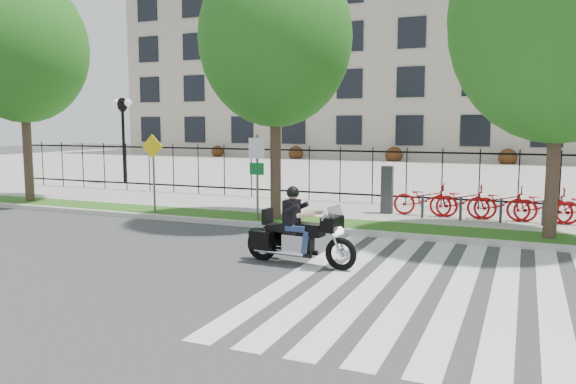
% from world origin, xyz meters
% --- Properties ---
extents(ground, '(120.00, 120.00, 0.00)m').
position_xyz_m(ground, '(0.00, 0.00, 0.00)').
color(ground, '#353538').
rests_on(ground, ground).
extents(curb, '(60.00, 0.20, 0.15)m').
position_xyz_m(curb, '(0.00, 4.10, 0.07)').
color(curb, '#BAB8AF').
rests_on(curb, ground).
extents(grass_verge, '(60.00, 1.50, 0.15)m').
position_xyz_m(grass_verge, '(0.00, 4.95, 0.07)').
color(grass_verge, '#1F4C13').
rests_on(grass_verge, ground).
extents(sidewalk, '(60.00, 3.50, 0.15)m').
position_xyz_m(sidewalk, '(0.00, 7.45, 0.07)').
color(sidewalk, gray).
rests_on(sidewalk, ground).
extents(plaza, '(80.00, 34.00, 0.10)m').
position_xyz_m(plaza, '(0.00, 25.00, 0.05)').
color(plaza, gray).
rests_on(plaza, ground).
extents(crosswalk_stripes, '(5.70, 8.00, 0.01)m').
position_xyz_m(crosswalk_stripes, '(4.83, 0.00, 0.01)').
color(crosswalk_stripes, silver).
rests_on(crosswalk_stripes, ground).
extents(iron_fence, '(30.00, 0.06, 2.00)m').
position_xyz_m(iron_fence, '(0.00, 9.20, 1.15)').
color(iron_fence, black).
rests_on(iron_fence, sidewalk).
extents(office_building, '(60.00, 21.90, 20.15)m').
position_xyz_m(office_building, '(0.00, 44.92, 9.97)').
color(office_building, '#A89F87').
rests_on(office_building, ground).
extents(lamp_post_left, '(1.06, 0.70, 4.25)m').
position_xyz_m(lamp_post_left, '(-12.00, 12.00, 3.21)').
color(lamp_post_left, black).
rests_on(lamp_post_left, ground).
extents(street_tree_0, '(4.62, 4.62, 8.16)m').
position_xyz_m(street_tree_0, '(-10.59, 4.95, 5.64)').
color(street_tree_0, '#3C2921').
rests_on(street_tree_0, grass_verge).
extents(street_tree_1, '(4.46, 4.46, 7.83)m').
position_xyz_m(street_tree_1, '(-0.65, 4.95, 5.41)').
color(street_tree_1, '#3C2921').
rests_on(street_tree_1, grass_verge).
extents(street_tree_2, '(5.28, 5.28, 8.39)m').
position_xyz_m(street_tree_2, '(6.80, 4.95, 5.50)').
color(street_tree_2, '#3C2921').
rests_on(street_tree_2, grass_verge).
extents(bike_share_station, '(10.05, 0.88, 1.50)m').
position_xyz_m(bike_share_station, '(7.18, 7.20, 0.66)').
color(bike_share_station, '#2D2D33').
rests_on(bike_share_station, sidewalk).
extents(sign_pole_regulatory, '(0.50, 0.09, 2.50)m').
position_xyz_m(sign_pole_regulatory, '(-1.08, 4.58, 1.74)').
color(sign_pole_regulatory, '#59595B').
rests_on(sign_pole_regulatory, grass_verge).
extents(sign_pole_warning, '(0.78, 0.09, 2.49)m').
position_xyz_m(sign_pole_warning, '(-4.77, 4.58, 1.74)').
color(sign_pole_warning, '#59595B').
rests_on(sign_pole_warning, grass_verge).
extents(motorcycle_rider, '(2.58, 0.86, 2.00)m').
position_xyz_m(motorcycle_rider, '(1.87, 0.55, 0.66)').
color(motorcycle_rider, black).
rests_on(motorcycle_rider, ground).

